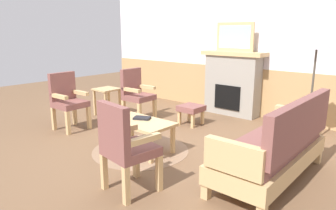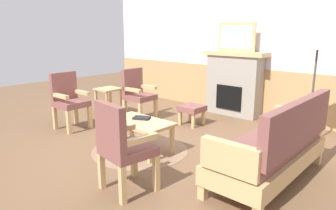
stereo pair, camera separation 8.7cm
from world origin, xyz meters
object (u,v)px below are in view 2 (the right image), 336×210
object	(u,v)px
armchair_near_fireplace	(137,92)
armchair_by_window_left	(69,98)
framed_picture	(236,37)
side_table	(108,94)
couch	(273,148)
fireplace	(234,83)
floor_lamp_by_couch	(318,47)
armchair_front_left	(122,144)
footstool	(192,110)
book_on_table	(142,118)
coffee_table	(139,124)

from	to	relation	value
armchair_near_fireplace	armchair_by_window_left	size ratio (longest dim) A/B	1.00
framed_picture	side_table	distance (m)	2.78
armchair_near_fireplace	couch	bearing A→B (deg)	-13.23
armchair_near_fireplace	armchair_by_window_left	distance (m)	1.26
fireplace	framed_picture	world-z (taller)	framed_picture
floor_lamp_by_couch	armchair_front_left	bearing A→B (deg)	-110.65
armchair_near_fireplace	footstool	bearing A→B (deg)	22.50
framed_picture	armchair_front_left	distance (m)	3.78
fireplace	footstool	bearing A→B (deg)	-98.90
footstool	armchair_near_fireplace	bearing A→B (deg)	-157.50
book_on_table	armchair_by_window_left	xyz separation A→B (m)	(-1.64, -0.18, 0.08)
side_table	armchair_by_window_left	bearing A→B (deg)	-78.19
footstool	armchair_near_fireplace	xyz separation A→B (m)	(-1.00, -0.41, 0.25)
book_on_table	footstool	xyz separation A→B (m)	(-0.16, 1.40, -0.17)
armchair_near_fireplace	side_table	xyz separation A→B (m)	(-0.69, -0.16, -0.10)
footstool	floor_lamp_by_couch	xyz separation A→B (m)	(1.95, 0.27, 1.17)
armchair_by_window_left	side_table	distance (m)	1.04
footstool	side_table	bearing A→B (deg)	-161.19
book_on_table	footstool	bearing A→B (deg)	96.64
couch	armchair_near_fireplace	bearing A→B (deg)	166.77
armchair_by_window_left	armchair_near_fireplace	bearing A→B (deg)	67.81
side_table	floor_lamp_by_couch	xyz separation A→B (m)	(3.64, 0.85, 1.02)
fireplace	floor_lamp_by_couch	bearing A→B (deg)	-26.39
framed_picture	armchair_by_window_left	world-z (taller)	framed_picture
framed_picture	footstool	world-z (taller)	framed_picture
coffee_table	side_table	xyz separation A→B (m)	(-1.90, 0.91, 0.05)
book_on_table	fireplace	bearing A→B (deg)	89.62
framed_picture	couch	world-z (taller)	framed_picture
book_on_table	armchair_by_window_left	size ratio (longest dim) A/B	0.24
couch	armchair_near_fireplace	world-z (taller)	same
armchair_near_fireplace	coffee_table	bearing A→B (deg)	-41.55
armchair_front_left	book_on_table	bearing A→B (deg)	127.65
footstool	framed_picture	bearing A→B (deg)	81.10
fireplace	armchair_near_fireplace	world-z (taller)	fireplace
fireplace	footstool	xyz separation A→B (m)	(-0.18, -1.15, -0.37)
book_on_table	floor_lamp_by_couch	distance (m)	2.64
book_on_table	footstool	world-z (taller)	book_on_table
couch	floor_lamp_by_couch	size ratio (longest dim) A/B	1.07
armchair_front_left	floor_lamp_by_couch	world-z (taller)	floor_lamp_by_couch
book_on_table	armchair_near_fireplace	size ratio (longest dim) A/B	0.24
footstool	armchair_by_window_left	world-z (taller)	armchair_by_window_left
couch	floor_lamp_by_couch	world-z (taller)	floor_lamp_by_couch
armchair_near_fireplace	framed_picture	bearing A→B (deg)	52.92
coffee_table	footstool	xyz separation A→B (m)	(-0.21, 1.49, -0.10)
coffee_table	armchair_front_left	bearing A→B (deg)	-51.54
footstool	floor_lamp_by_couch	size ratio (longest dim) A/B	0.24
footstool	floor_lamp_by_couch	world-z (taller)	floor_lamp_by_couch
couch	coffee_table	size ratio (longest dim) A/B	1.88
couch	armchair_near_fireplace	size ratio (longest dim) A/B	1.84
coffee_table	armchair_front_left	distance (m)	1.18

